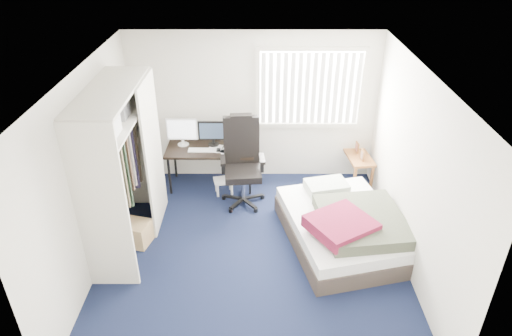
{
  "coord_description": "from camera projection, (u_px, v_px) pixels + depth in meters",
  "views": [
    {
      "loc": [
        0.06,
        -4.83,
        4.08
      ],
      "look_at": [
        0.05,
        0.4,
        1.09
      ],
      "focal_mm": 32.0,
      "sensor_mm": 36.0,
      "label": 1
    }
  ],
  "objects": [
    {
      "name": "office_chair",
      "position": [
        242.0,
        170.0,
        7.08
      ],
      "size": [
        0.71,
        0.71,
        1.41
      ],
      "color": "black",
      "rests_on": "ground"
    },
    {
      "name": "ground",
      "position": [
        252.0,
        252.0,
        6.22
      ],
      "size": [
        4.2,
        4.2,
        0.0
      ],
      "primitive_type": "plane",
      "color": "black",
      "rests_on": "ground"
    },
    {
      "name": "bed",
      "position": [
        345.0,
        226.0,
        6.27
      ],
      "size": [
        1.83,
        2.19,
        0.63
      ],
      "color": "#392F29",
      "rests_on": "ground"
    },
    {
      "name": "footstool",
      "position": [
        224.0,
        183.0,
        7.41
      ],
      "size": [
        0.36,
        0.31,
        0.26
      ],
      "color": "white",
      "rests_on": "ground"
    },
    {
      "name": "pine_box",
      "position": [
        134.0,
        232.0,
        6.32
      ],
      "size": [
        0.51,
        0.43,
        0.33
      ],
      "primitive_type": "cube",
      "rotation": [
        0.0,
        0.0,
        -0.26
      ],
      "color": "tan",
      "rests_on": "ground"
    },
    {
      "name": "nightstand",
      "position": [
        358.0,
        159.0,
        7.6
      ],
      "size": [
        0.45,
        0.78,
        0.69
      ],
      "color": "brown",
      "rests_on": "ground"
    },
    {
      "name": "window_assembly",
      "position": [
        310.0,
        88.0,
        7.2
      ],
      "size": [
        1.72,
        0.09,
        1.32
      ],
      "color": "white",
      "rests_on": "ground"
    },
    {
      "name": "closet",
      "position": [
        121.0,
        155.0,
        5.79
      ],
      "size": [
        0.64,
        1.84,
        2.22
      ],
      "color": "beige",
      "rests_on": "ground"
    },
    {
      "name": "desk",
      "position": [
        210.0,
        145.0,
        7.38
      ],
      "size": [
        1.44,
        0.67,
        1.16
      ],
      "color": "black",
      "rests_on": "ground"
    },
    {
      "name": "room_shell",
      "position": [
        252.0,
        154.0,
        5.47
      ],
      "size": [
        4.2,
        4.2,
        4.2
      ],
      "color": "silver",
      "rests_on": "ground"
    }
  ]
}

